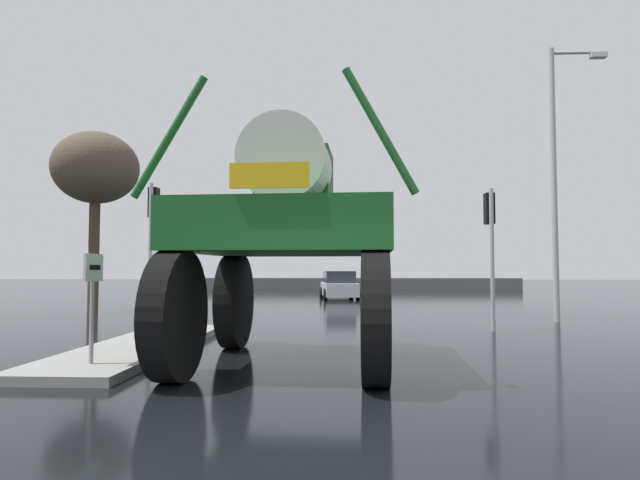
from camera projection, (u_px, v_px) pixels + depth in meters
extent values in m
plane|color=black|center=(336.00, 308.00, 22.98)|extent=(120.00, 120.00, 0.00)
cube|color=gray|center=(141.00, 346.00, 11.05)|extent=(1.78, 7.02, 0.15)
cylinder|color=#99999E|center=(92.00, 322.00, 8.63)|extent=(0.07, 0.07, 1.30)
cube|color=white|center=(94.00, 267.00, 8.69)|extent=(0.04, 0.60, 0.44)
cube|color=black|center=(95.00, 267.00, 8.69)|extent=(0.01, 0.36, 0.08)
cylinder|color=black|center=(235.00, 301.00, 11.41)|extent=(0.48, 1.94, 1.93)
cylinder|color=black|center=(375.00, 302.00, 11.13)|extent=(0.48, 1.94, 1.93)
cylinder|color=black|center=(175.00, 315.00, 7.98)|extent=(0.48, 1.94, 1.93)
cylinder|color=black|center=(376.00, 317.00, 7.70)|extent=(0.48, 1.94, 1.93)
cube|color=#195B23|center=(292.00, 232.00, 9.62)|extent=(3.63, 4.31, 0.79)
cube|color=#154E1E|center=(295.00, 182.00, 10.10)|extent=(1.38, 1.36, 1.13)
cylinder|color=silver|center=(287.00, 163.00, 9.08)|extent=(1.49, 1.44, 1.42)
cylinder|color=#195B23|center=(169.00, 137.00, 7.98)|extent=(1.16, 0.18, 1.82)
cylinder|color=#195B23|center=(380.00, 131.00, 7.69)|extent=(1.09, 0.17, 1.86)
cube|color=yellow|center=(269.00, 175.00, 7.56)|extent=(1.13, 0.09, 0.36)
cube|color=silver|center=(339.00, 289.00, 29.69)|extent=(2.19, 4.28, 0.70)
cube|color=#23282D|center=(339.00, 277.00, 29.57)|extent=(1.81, 2.28, 0.64)
cylinder|color=black|center=(321.00, 292.00, 30.96)|extent=(0.25, 0.62, 0.60)
cylinder|color=black|center=(351.00, 292.00, 31.08)|extent=(0.25, 0.62, 0.60)
cylinder|color=black|center=(325.00, 295.00, 28.27)|extent=(0.25, 0.62, 0.60)
cylinder|color=black|center=(358.00, 295.00, 28.40)|extent=(0.25, 0.62, 0.60)
cylinder|color=#A8AAAF|center=(150.00, 256.00, 14.89)|extent=(0.11, 0.11, 4.01)
cube|color=black|center=(154.00, 203.00, 15.18)|extent=(0.24, 0.32, 0.84)
sphere|color=red|center=(156.00, 194.00, 15.38)|extent=(0.17, 0.17, 0.17)
sphere|color=#3C2403|center=(156.00, 203.00, 15.37)|extent=(0.17, 0.17, 0.17)
sphere|color=black|center=(156.00, 213.00, 15.36)|extent=(0.17, 0.17, 0.17)
cylinder|color=#A8AAAF|center=(492.00, 259.00, 14.43)|extent=(0.11, 0.11, 3.79)
cube|color=black|center=(489.00, 209.00, 14.72)|extent=(0.24, 0.32, 0.84)
sphere|color=red|center=(487.00, 200.00, 14.92)|extent=(0.17, 0.17, 0.17)
sphere|color=#3C2403|center=(487.00, 209.00, 14.91)|extent=(0.17, 0.17, 0.17)
sphere|color=black|center=(488.00, 219.00, 14.89)|extent=(0.17, 0.17, 0.17)
cylinder|color=#A8AAAF|center=(554.00, 183.00, 17.10)|extent=(0.18, 0.18, 8.66)
cylinder|color=#A8AAAF|center=(574.00, 53.00, 17.28)|extent=(1.46, 0.10, 0.10)
cube|color=silver|center=(598.00, 55.00, 17.24)|extent=(0.50, 0.24, 0.16)
cylinder|color=#473828|center=(94.00, 254.00, 21.34)|extent=(0.41, 0.41, 4.48)
ellipsoid|color=brown|center=(96.00, 168.00, 21.51)|extent=(3.33, 3.33, 2.83)
cube|color=#59595B|center=(341.00, 284.00, 43.21)|extent=(28.36, 0.24, 0.90)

